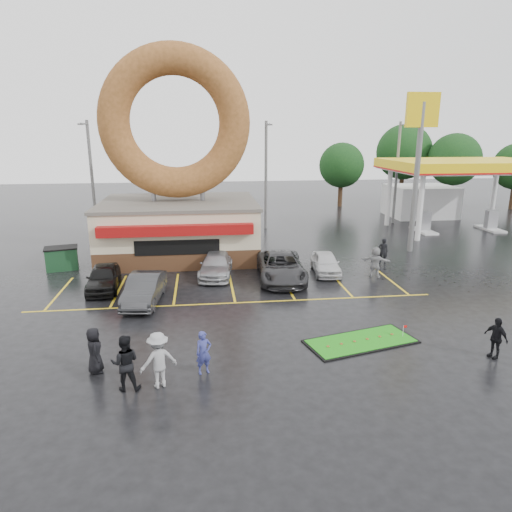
{
  "coord_description": "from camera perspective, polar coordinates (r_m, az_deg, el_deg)",
  "views": [
    {
      "loc": [
        -1.51,
        -17.57,
        8.14
      ],
      "look_at": [
        1.1,
        3.98,
        2.2
      ],
      "focal_mm": 32.0,
      "sensor_mm": 36.0,
      "label": 1
    }
  ],
  "objects": [
    {
      "name": "ground",
      "position": [
        19.42,
        -1.84,
        -9.48
      ],
      "size": [
        120.0,
        120.0,
        0.0
      ],
      "primitive_type": "plane",
      "color": "black",
      "rests_on": "ground"
    },
    {
      "name": "donut_shop",
      "position": [
        30.8,
        -9.73,
        8.23
      ],
      "size": [
        10.2,
        8.7,
        13.5
      ],
      "color": "#472B19",
      "rests_on": "ground"
    },
    {
      "name": "gas_station",
      "position": [
        44.33,
        22.42,
        8.42
      ],
      "size": [
        12.3,
        13.65,
        5.9
      ],
      "color": "silver",
      "rests_on": "ground"
    },
    {
      "name": "shell_sign",
      "position": [
        32.95,
        19.76,
        13.11
      ],
      "size": [
        2.2,
        0.36,
        10.6
      ],
      "color": "slate",
      "rests_on": "ground"
    },
    {
      "name": "streetlight_left",
      "position": [
        38.59,
        -19.86,
        9.42
      ],
      "size": [
        0.4,
        2.21,
        9.0
      ],
      "color": "slate",
      "rests_on": "ground"
    },
    {
      "name": "streetlight_mid",
      "position": [
        39.03,
        1.26,
        10.36
      ],
      "size": [
        0.4,
        2.21,
        9.0
      ],
      "color": "slate",
      "rests_on": "ground"
    },
    {
      "name": "streetlight_right",
      "position": [
        43.33,
        17.24,
        10.19
      ],
      "size": [
        0.4,
        2.21,
        9.0
      ],
      "color": "slate",
      "rests_on": "ground"
    },
    {
      "name": "tree_far_a",
      "position": [
        55.03,
        23.56,
        10.98
      ],
      "size": [
        5.6,
        5.6,
        8.0
      ],
      "color": "#332114",
      "rests_on": "ground"
    },
    {
      "name": "tree_far_c",
      "position": [
        56.72,
        18.02,
        12.25
      ],
      "size": [
        6.3,
        6.3,
        9.0
      ],
      "color": "#332114",
      "rests_on": "ground"
    },
    {
      "name": "tree_far_d",
      "position": [
        52.07,
        10.65,
        11.07
      ],
      "size": [
        4.9,
        4.9,
        7.0
      ],
      "color": "#332114",
      "rests_on": "ground"
    },
    {
      "name": "car_black",
      "position": [
        25.49,
        -18.54,
        -2.57
      ],
      "size": [
        1.83,
        4.01,
        1.33
      ],
      "primitive_type": "imported",
      "rotation": [
        0.0,
        0.0,
        0.07
      ],
      "color": "black",
      "rests_on": "ground"
    },
    {
      "name": "car_dgrey",
      "position": [
        23.01,
        -13.79,
        -4.02
      ],
      "size": [
        1.93,
        4.38,
        1.4
      ],
      "primitive_type": "imported",
      "rotation": [
        0.0,
        0.0,
        -0.11
      ],
      "color": "#2C2C2E",
      "rests_on": "ground"
    },
    {
      "name": "car_silver",
      "position": [
        26.66,
        -5.0,
        -1.1
      ],
      "size": [
        2.33,
        4.58,
        1.27
      ],
      "primitive_type": "imported",
      "rotation": [
        0.0,
        0.0,
        -0.13
      ],
      "color": "#939498",
      "rests_on": "ground"
    },
    {
      "name": "car_grey",
      "position": [
        25.79,
        3.15,
        -1.36
      ],
      "size": [
        2.88,
        5.61,
        1.52
      ],
      "primitive_type": "imported",
      "rotation": [
        0.0,
        0.0,
        -0.07
      ],
      "color": "#2C2C2F",
      "rests_on": "ground"
    },
    {
      "name": "car_white",
      "position": [
        27.29,
        8.69,
        -0.86
      ],
      "size": [
        1.83,
        3.79,
        1.25
      ],
      "primitive_type": "imported",
      "rotation": [
        0.0,
        0.0,
        -0.1
      ],
      "color": "silver",
      "rests_on": "ground"
    },
    {
      "name": "person_blue",
      "position": [
        16.17,
        -6.57,
        -11.9
      ],
      "size": [
        0.66,
        0.54,
        1.55
      ],
      "primitive_type": "imported",
      "rotation": [
        0.0,
        0.0,
        0.35
      ],
      "color": "navy",
      "rests_on": "ground"
    },
    {
      "name": "person_blackjkt",
      "position": [
        15.66,
        -16.05,
        -12.71
      ],
      "size": [
        0.92,
        0.72,
        1.89
      ],
      "primitive_type": "imported",
      "rotation": [
        0.0,
        0.0,
        3.15
      ],
      "color": "black",
      "rests_on": "ground"
    },
    {
      "name": "person_hoodie",
      "position": [
        15.55,
        -12.1,
        -12.6
      ],
      "size": [
        1.41,
        1.12,
        1.91
      ],
      "primitive_type": "imported",
      "rotation": [
        0.0,
        0.0,
        3.52
      ],
      "color": "gray",
      "rests_on": "ground"
    },
    {
      "name": "person_bystander",
      "position": [
        17.04,
        -19.54,
        -11.06
      ],
      "size": [
        0.71,
        0.91,
        1.65
      ],
      "primitive_type": "imported",
      "rotation": [
        0.0,
        0.0,
        1.83
      ],
      "color": "black",
      "rests_on": "ground"
    },
    {
      "name": "person_cameraman",
      "position": [
        19.25,
        27.78,
        -9.02
      ],
      "size": [
        0.68,
        1.0,
        1.58
      ],
      "primitive_type": "imported",
      "rotation": [
        0.0,
        0.0,
        -1.22
      ],
      "color": "black",
      "rests_on": "ground"
    },
    {
      "name": "person_walker_near",
      "position": [
        27.06,
        14.68,
        -0.72
      ],
      "size": [
        1.74,
        1.22,
        1.8
      ],
      "primitive_type": "imported",
      "rotation": [
        0.0,
        0.0,
        2.69
      ],
      "color": "gray",
      "rests_on": "ground"
    },
    {
      "name": "person_walker_far",
      "position": [
        29.88,
        15.6,
        0.58
      ],
      "size": [
        0.72,
        0.6,
        1.67
      ],
      "primitive_type": "imported",
      "rotation": [
        0.0,
        0.0,
        2.74
      ],
      "color": "black",
      "rests_on": "ground"
    },
    {
      "name": "dumpster",
      "position": [
        30.18,
        -23.09,
        -0.32
      ],
      "size": [
        2.03,
        1.59,
        1.3
      ],
      "primitive_type": "cube",
      "rotation": [
        0.0,
        0.0,
        0.23
      ],
      "color": "#184023",
      "rests_on": "ground"
    },
    {
      "name": "putting_green",
      "position": [
        19.02,
        12.97,
        -10.34
      ],
      "size": [
        4.75,
        2.96,
        0.55
      ],
      "color": "black",
      "rests_on": "ground"
    }
  ]
}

